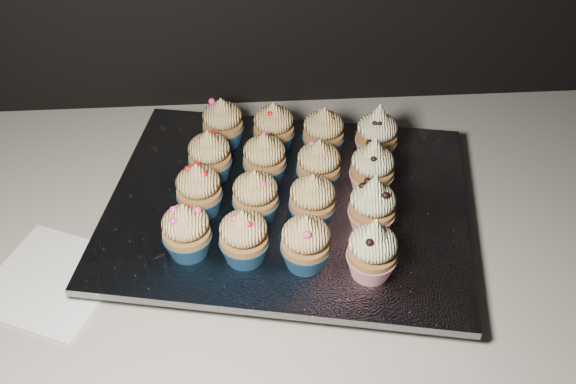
# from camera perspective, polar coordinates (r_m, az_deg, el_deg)

# --- Properties ---
(cabinet) EXTENTS (2.40, 0.60, 0.86)m
(cabinet) POSITION_cam_1_polar(r_m,az_deg,el_deg) (1.34, 10.71, -16.28)
(cabinet) COLOR black
(cabinet) RESTS_ON ground
(worktop) EXTENTS (2.44, 0.64, 0.04)m
(worktop) POSITION_cam_1_polar(r_m,az_deg,el_deg) (0.99, 13.96, -2.40)
(worktop) COLOR beige
(worktop) RESTS_ON cabinet
(napkin) EXTENTS (0.21, 0.21, 0.00)m
(napkin) POSITION_cam_1_polar(r_m,az_deg,el_deg) (0.91, -20.22, -7.37)
(napkin) COLOR white
(napkin) RESTS_ON worktop
(baking_tray) EXTENTS (0.53, 0.44, 0.02)m
(baking_tray) POSITION_cam_1_polar(r_m,az_deg,el_deg) (0.93, 0.00, -1.78)
(baking_tray) COLOR black
(baking_tray) RESTS_ON worktop
(foil_lining) EXTENTS (0.57, 0.48, 0.01)m
(foil_lining) POSITION_cam_1_polar(r_m,az_deg,el_deg) (0.92, -0.00, -1.02)
(foil_lining) COLOR silver
(foil_lining) RESTS_ON baking_tray
(cupcake_0) EXTENTS (0.06, 0.06, 0.08)m
(cupcake_0) POSITION_cam_1_polar(r_m,az_deg,el_deg) (0.83, -9.01, -3.45)
(cupcake_0) COLOR navy
(cupcake_0) RESTS_ON foil_lining
(cupcake_1) EXTENTS (0.06, 0.06, 0.08)m
(cupcake_1) POSITION_cam_1_polar(r_m,az_deg,el_deg) (0.81, -3.94, -4.01)
(cupcake_1) COLOR navy
(cupcake_1) RESTS_ON foil_lining
(cupcake_2) EXTENTS (0.06, 0.06, 0.08)m
(cupcake_2) POSITION_cam_1_polar(r_m,az_deg,el_deg) (0.80, 1.57, -4.51)
(cupcake_2) COLOR navy
(cupcake_2) RESTS_ON foil_lining
(cupcake_3) EXTENTS (0.06, 0.06, 0.10)m
(cupcake_3) POSITION_cam_1_polar(r_m,az_deg,el_deg) (0.80, 7.51, -5.19)
(cupcake_3) COLOR #AA1729
(cupcake_3) RESTS_ON foil_lining
(cupcake_4) EXTENTS (0.06, 0.06, 0.08)m
(cupcake_4) POSITION_cam_1_polar(r_m,az_deg,el_deg) (0.88, -7.92, 0.15)
(cupcake_4) COLOR navy
(cupcake_4) RESTS_ON foil_lining
(cupcake_5) EXTENTS (0.06, 0.06, 0.08)m
(cupcake_5) POSITION_cam_1_polar(r_m,az_deg,el_deg) (0.86, -2.91, -0.41)
(cupcake_5) COLOR navy
(cupcake_5) RESTS_ON foil_lining
(cupcake_6) EXTENTS (0.06, 0.06, 0.08)m
(cupcake_6) POSITION_cam_1_polar(r_m,az_deg,el_deg) (0.86, 2.17, -0.77)
(cupcake_6) COLOR navy
(cupcake_6) RESTS_ON foil_lining
(cupcake_7) EXTENTS (0.06, 0.06, 0.10)m
(cupcake_7) POSITION_cam_1_polar(r_m,az_deg,el_deg) (0.85, 7.51, -1.30)
(cupcake_7) COLOR #AA1729
(cupcake_7) RESTS_ON foil_lining
(cupcake_8) EXTENTS (0.06, 0.06, 0.08)m
(cupcake_8) POSITION_cam_1_polar(r_m,az_deg,el_deg) (0.93, -6.97, 3.16)
(cupcake_8) COLOR navy
(cupcake_8) RESTS_ON foil_lining
(cupcake_9) EXTENTS (0.06, 0.06, 0.08)m
(cupcake_9) POSITION_cam_1_polar(r_m,az_deg,el_deg) (0.92, -2.10, 2.95)
(cupcake_9) COLOR navy
(cupcake_9) RESTS_ON foil_lining
(cupcake_10) EXTENTS (0.06, 0.06, 0.08)m
(cupcake_10) POSITION_cam_1_polar(r_m,az_deg,el_deg) (0.91, 2.73, 2.33)
(cupcake_10) COLOR navy
(cupcake_10) RESTS_ON foil_lining
(cupcake_11) EXTENTS (0.06, 0.06, 0.10)m
(cupcake_11) POSITION_cam_1_polar(r_m,az_deg,el_deg) (0.91, 7.49, 2.11)
(cupcake_11) COLOR #AA1729
(cupcake_11) RESTS_ON foil_lining
(cupcake_12) EXTENTS (0.06, 0.06, 0.08)m
(cupcake_12) POSITION_cam_1_polar(r_m,az_deg,el_deg) (1.00, -5.82, 6.07)
(cupcake_12) COLOR navy
(cupcake_12) RESTS_ON foil_lining
(cupcake_13) EXTENTS (0.06, 0.06, 0.08)m
(cupcake_13) POSITION_cam_1_polar(r_m,az_deg,el_deg) (0.98, -1.28, 5.72)
(cupcake_13) COLOR navy
(cupcake_13) RESTS_ON foil_lining
(cupcake_14) EXTENTS (0.06, 0.06, 0.08)m
(cupcake_14) POSITION_cam_1_polar(r_m,az_deg,el_deg) (0.97, 3.16, 5.26)
(cupcake_14) COLOR navy
(cupcake_14) RESTS_ON foil_lining
(cupcake_15) EXTENTS (0.06, 0.06, 0.10)m
(cupcake_15) POSITION_cam_1_polar(r_m,az_deg,el_deg) (0.97, 7.89, 5.09)
(cupcake_15) COLOR #AA1729
(cupcake_15) RESTS_ON foil_lining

